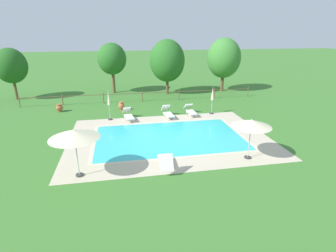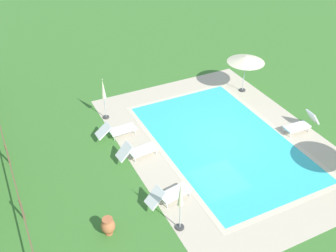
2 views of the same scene
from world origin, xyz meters
name	(u,v)px [view 2 (image 2 of 2)]	position (x,y,z in m)	size (l,w,h in m)	color
ground_plane	(223,141)	(0.00, 0.00, 0.00)	(160.00, 160.00, 0.00)	#3D752D
pool_deck_paving	(223,141)	(0.00, 0.00, 0.00)	(12.75, 9.17, 0.01)	beige
swimming_pool_water	(223,141)	(0.00, 0.00, 0.01)	(9.28, 5.71, 0.01)	#38C6D1
pool_coping_rim	(223,141)	(0.00, 0.00, 0.01)	(9.76, 6.19, 0.01)	beige
sun_lounger_north_near_steps	(138,151)	(0.69, 4.12, 0.38)	(0.79, 1.98, 0.92)	white
sun_lounger_north_mid	(302,124)	(-0.97, -3.96, 0.40)	(0.67, 1.83, 1.02)	white
sun_lounger_north_far	(169,194)	(-2.44, 4.08, 0.38)	(0.89, 2.02, 0.90)	white
sun_lounger_north_end	(117,130)	(2.63, 4.39, 0.37)	(0.69, 2.02, 0.85)	white
patio_umbrella_open_by_bench	(246,59)	(3.64, -3.69, 2.00)	(2.09, 2.09, 2.24)	#383838
patio_umbrella_closed_row_west	(181,200)	(-3.85, 4.34, 1.48)	(0.32, 0.32, 2.33)	#383838
patio_umbrella_closed_row_mid_west	(104,93)	(4.44, 4.36, 1.50)	(0.32, 0.32, 2.29)	#383838
terracotta_urn_near_fence	(108,226)	(-2.91, 6.79, 0.41)	(0.52, 0.52, 0.75)	#B7663D
perimeter_fence	(21,206)	(-0.85, 9.44, 0.70)	(22.23, 0.08, 1.05)	brown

